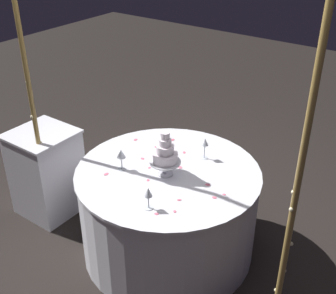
# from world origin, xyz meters

# --- Properties ---
(ground_plane) EXTENTS (12.00, 12.00, 0.00)m
(ground_plane) POSITION_xyz_m (0.00, 0.00, 0.00)
(ground_plane) COLOR black
(decorative_arch) EXTENTS (2.10, 0.06, 2.31)m
(decorative_arch) POSITION_xyz_m (-0.00, 0.32, 1.49)
(decorative_arch) COLOR olive
(decorative_arch) RESTS_ON ground
(main_table) EXTENTS (1.34, 1.34, 0.73)m
(main_table) POSITION_xyz_m (0.00, 0.00, 0.36)
(main_table) COLOR white
(main_table) RESTS_ON ground
(side_table) EXTENTS (0.49, 0.49, 0.77)m
(side_table) POSITION_xyz_m (1.14, 0.20, 0.38)
(side_table) COLOR white
(side_table) RESTS_ON ground
(tiered_cake) EXTENTS (0.22, 0.22, 0.33)m
(tiered_cake) POSITION_xyz_m (-0.01, 0.05, 0.89)
(tiered_cake) COLOR silver
(tiered_cake) RESTS_ON main_table
(wine_glass_0) EXTENTS (0.06, 0.06, 0.16)m
(wine_glass_0) POSITION_xyz_m (-0.15, 0.42, 0.84)
(wine_glass_0) COLOR silver
(wine_glass_0) RESTS_ON main_table
(wine_glass_1) EXTENTS (0.06, 0.06, 0.16)m
(wine_glass_1) POSITION_xyz_m (0.28, 0.17, 0.85)
(wine_glass_1) COLOR silver
(wine_glass_1) RESTS_ON main_table
(wine_glass_2) EXTENTS (0.06, 0.06, 0.17)m
(wine_glass_2) POSITION_xyz_m (-0.12, -0.30, 0.85)
(wine_glass_2) COLOR silver
(wine_glass_2) RESTS_ON main_table
(rose_petal_0) EXTENTS (0.04, 0.03, 0.00)m
(rose_petal_0) POSITION_xyz_m (-0.23, 0.44, 0.73)
(rose_petal_0) COLOR #EA6B84
(rose_petal_0) RESTS_ON main_table
(rose_petal_1) EXTENTS (0.05, 0.04, 0.00)m
(rose_petal_1) POSITION_xyz_m (-0.04, -0.09, 0.73)
(rose_petal_1) COLOR #EA6B84
(rose_petal_1) RESTS_ON main_table
(rose_petal_2) EXTENTS (0.04, 0.03, 0.00)m
(rose_petal_2) POSITION_xyz_m (0.25, -0.02, 0.73)
(rose_petal_2) COLOR #EA6B84
(rose_petal_2) RESTS_ON main_table
(rose_petal_3) EXTENTS (0.02, 0.03, 0.00)m
(rose_petal_3) POSITION_xyz_m (0.13, 0.04, 0.73)
(rose_petal_3) COLOR #EA6B84
(rose_petal_3) RESTS_ON main_table
(rose_petal_4) EXTENTS (0.04, 0.04, 0.00)m
(rose_petal_4) POSITION_xyz_m (0.05, -0.28, 0.73)
(rose_petal_4) COLOR #EA6B84
(rose_petal_4) RESTS_ON main_table
(rose_petal_5) EXTENTS (0.03, 0.03, 0.00)m
(rose_petal_5) POSITION_xyz_m (-0.31, 0.35, 0.73)
(rose_petal_5) COLOR #EA6B84
(rose_petal_5) RESTS_ON main_table
(rose_petal_6) EXTENTS (0.04, 0.04, 0.00)m
(rose_petal_6) POSITION_xyz_m (-0.26, 0.24, 0.73)
(rose_petal_6) COLOR #EA6B84
(rose_petal_6) RESTS_ON main_table
(rose_petal_7) EXTENTS (0.04, 0.03, 0.00)m
(rose_petal_7) POSITION_xyz_m (0.04, 0.18, 0.73)
(rose_petal_7) COLOR #EA6B84
(rose_petal_7) RESTS_ON main_table
(rose_petal_8) EXTENTS (0.03, 0.02, 0.00)m
(rose_petal_8) POSITION_xyz_m (-0.47, 0.02, 0.73)
(rose_petal_8) COLOR #EA6B84
(rose_petal_8) RESTS_ON main_table
(rose_petal_9) EXTENTS (0.03, 0.04, 0.00)m
(rose_petal_9) POSITION_xyz_m (0.24, -0.40, 0.73)
(rose_petal_9) COLOR #EA6B84
(rose_petal_9) RESTS_ON main_table
(rose_petal_10) EXTENTS (0.04, 0.03, 0.00)m
(rose_petal_10) POSITION_xyz_m (-0.43, 0.08, 0.73)
(rose_petal_10) COLOR #EA6B84
(rose_petal_10) RESTS_ON main_table
(rose_petal_11) EXTENTS (0.03, 0.04, 0.00)m
(rose_petal_11) POSITION_xyz_m (0.33, 0.29, 0.73)
(rose_petal_11) COLOR #EA6B84
(rose_petal_11) RESTS_ON main_table
(rose_petal_12) EXTENTS (0.04, 0.03, 0.00)m
(rose_petal_12) POSITION_xyz_m (-0.32, -0.02, 0.73)
(rose_petal_12) COLOR #EA6B84
(rose_petal_12) RESTS_ON main_table
(rose_petal_13) EXTENTS (0.04, 0.04, 0.00)m
(rose_petal_13) POSITION_xyz_m (0.28, -0.23, 0.73)
(rose_petal_13) COLOR #EA6B84
(rose_petal_13) RESTS_ON main_table
(rose_petal_14) EXTENTS (0.03, 0.04, 0.00)m
(rose_petal_14) POSITION_xyz_m (0.49, -0.22, 0.73)
(rose_petal_14) COLOR #EA6B84
(rose_petal_14) RESTS_ON main_table
(rose_petal_15) EXTENTS (0.04, 0.04, 0.00)m
(rose_petal_15) POSITION_xyz_m (0.04, -0.10, 0.73)
(rose_petal_15) COLOR #EA6B84
(rose_petal_15) RESTS_ON main_table
(rose_petal_16) EXTENTS (0.04, 0.05, 0.00)m
(rose_petal_16) POSITION_xyz_m (0.06, -0.16, 0.73)
(rose_petal_16) COLOR #EA6B84
(rose_petal_16) RESTS_ON main_table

